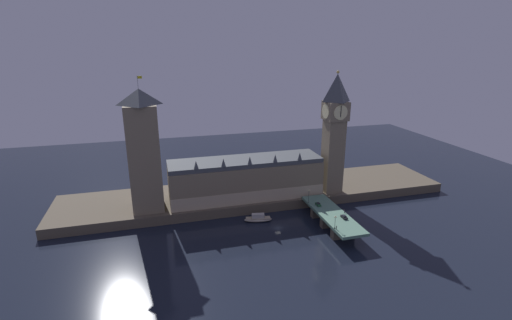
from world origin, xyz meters
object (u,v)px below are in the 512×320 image
at_px(car_southbound_lead, 344,217).
at_px(pedestrian_mid_walk, 344,211).
at_px(victoria_tower, 144,151).
at_px(street_lamp_near, 335,221).
at_px(car_northbound_lead, 318,204).
at_px(boat_upstream, 258,219).
at_px(street_lamp_far, 309,194).
at_px(clock_tower, 334,130).
at_px(pedestrian_near_rail, 336,227).

distance_m(car_southbound_lead, pedestrian_mid_walk, 5.83).
bearing_deg(victoria_tower, street_lamp_near, -31.41).
bearing_deg(pedestrian_mid_walk, car_northbound_lead, 126.89).
height_order(victoria_tower, boat_upstream, victoria_tower).
bearing_deg(street_lamp_far, victoria_tower, 166.40).
height_order(car_southbound_lead, boat_upstream, car_southbound_lead).
bearing_deg(clock_tower, boat_upstream, -160.65).
relative_size(car_northbound_lead, street_lamp_near, 0.65).
height_order(car_southbound_lead, street_lamp_near, street_lamp_near).
bearing_deg(clock_tower, car_southbound_lead, -107.34).
height_order(victoria_tower, pedestrian_near_rail, victoria_tower).
relative_size(pedestrian_near_rail, pedestrian_mid_walk, 1.01).
xyz_separation_m(clock_tower, boat_upstream, (-48.18, -16.92, -39.22)).
relative_size(car_northbound_lead, street_lamp_far, 0.55).
relative_size(car_southbound_lead, street_lamp_far, 0.56).
bearing_deg(car_northbound_lead, car_southbound_lead, -70.84).
bearing_deg(street_lamp_far, clock_tower, 38.62).
distance_m(car_northbound_lead, pedestrian_mid_walk, 14.39).
relative_size(victoria_tower, pedestrian_mid_walk, 37.75).
distance_m(pedestrian_near_rail, street_lamp_near, 3.06).
distance_m(car_northbound_lead, boat_upstream, 31.51).
xyz_separation_m(victoria_tower, boat_upstream, (52.55, -19.55, -34.13)).
relative_size(clock_tower, boat_upstream, 4.67).
relative_size(clock_tower, street_lamp_near, 10.93).
distance_m(victoria_tower, street_lamp_near, 96.78).
xyz_separation_m(clock_tower, street_lamp_far, (-20.88, -16.68, -29.15)).
bearing_deg(pedestrian_near_rail, street_lamp_far, 90.76).
height_order(clock_tower, boat_upstream, clock_tower).
height_order(car_northbound_lead, car_southbound_lead, car_northbound_lead).
distance_m(victoria_tower, boat_upstream, 65.65).
bearing_deg(street_lamp_far, boat_upstream, -179.51).
distance_m(clock_tower, street_lamp_far, 39.55).
height_order(victoria_tower, street_lamp_near, victoria_tower).
bearing_deg(car_northbound_lead, street_lamp_far, 125.07).
xyz_separation_m(victoria_tower, car_southbound_lead, (88.90, -40.57, -27.97)).
relative_size(street_lamp_far, boat_upstream, 0.51).
distance_m(car_southbound_lead, pedestrian_near_rail, 12.49).
relative_size(pedestrian_mid_walk, street_lamp_far, 0.24).
xyz_separation_m(car_southbound_lead, pedestrian_mid_walk, (2.88, 5.06, 0.30)).
distance_m(pedestrian_near_rail, pedestrian_mid_walk, 18.19).
bearing_deg(street_lamp_near, car_southbound_lead, 42.20).
bearing_deg(car_northbound_lead, boat_upstream, 171.74).
height_order(clock_tower, car_southbound_lead, clock_tower).
relative_size(pedestrian_mid_walk, street_lamp_near, 0.29).
height_order(victoria_tower, pedestrian_mid_walk, victoria_tower).
bearing_deg(car_southbound_lead, victoria_tower, 155.47).
relative_size(clock_tower, car_southbound_lead, 16.61).
xyz_separation_m(victoria_tower, street_lamp_near, (79.86, -48.76, -24.75)).
xyz_separation_m(clock_tower, car_southbound_lead, (-11.84, -37.93, -33.06)).
height_order(car_southbound_lead, pedestrian_mid_walk, pedestrian_mid_walk).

